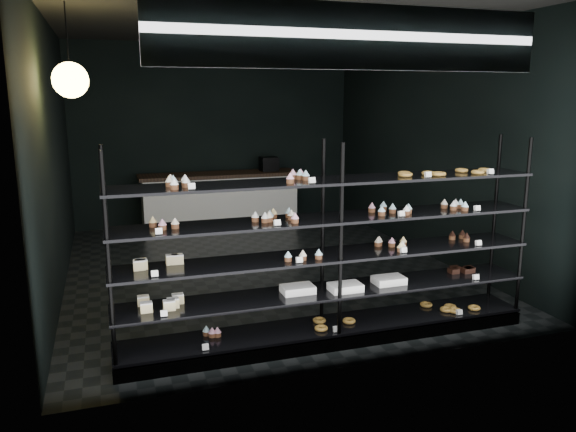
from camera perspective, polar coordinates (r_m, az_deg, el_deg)
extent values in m
cube|color=black|center=(7.71, -2.80, -5.22)|extent=(5.00, 6.00, 0.01)
cube|color=black|center=(7.41, -3.07, 19.05)|extent=(5.00, 6.00, 0.01)
cube|color=black|center=(10.30, -7.37, 8.14)|extent=(5.00, 0.01, 3.20)
cube|color=black|center=(4.58, 7.03, 3.24)|extent=(5.00, 0.01, 3.20)
cube|color=black|center=(7.15, -22.72, 5.57)|extent=(0.01, 6.00, 3.20)
cube|color=black|center=(8.40, 13.89, 6.99)|extent=(0.01, 6.00, 3.20)
cube|color=black|center=(5.51, 4.27, -11.89)|extent=(4.00, 0.50, 0.12)
cylinder|color=black|center=(4.62, -17.74, -5.03)|extent=(0.04, 0.04, 1.85)
cylinder|color=black|center=(5.04, -17.81, -3.60)|extent=(0.04, 0.04, 1.85)
cylinder|color=black|center=(5.01, 5.39, -3.15)|extent=(0.04, 0.04, 1.85)
cylinder|color=black|center=(5.40, 3.53, -1.99)|extent=(0.04, 0.04, 1.85)
cylinder|color=black|center=(6.06, 22.76, -1.39)|extent=(0.04, 0.04, 1.85)
cylinder|color=black|center=(6.38, 20.21, -0.53)|extent=(0.04, 0.04, 1.85)
cube|color=black|center=(5.48, 4.28, -11.03)|extent=(4.00, 0.50, 0.03)
cube|color=black|center=(5.35, 4.34, -7.58)|extent=(4.00, 0.50, 0.02)
cube|color=black|center=(5.24, 4.40, -3.98)|extent=(4.00, 0.50, 0.02)
cube|color=black|center=(5.16, 4.47, -0.24)|extent=(4.00, 0.50, 0.02)
cube|color=black|center=(5.09, 4.53, 3.61)|extent=(4.00, 0.50, 0.02)
cube|color=white|center=(4.57, -9.56, 2.98)|extent=(0.06, 0.04, 0.06)
cube|color=white|center=(4.82, 2.18, 3.60)|extent=(0.06, 0.04, 0.06)
cube|color=white|center=(5.35, 14.36, 4.08)|extent=(0.05, 0.04, 0.06)
cube|color=white|center=(5.70, 19.52, 4.24)|extent=(0.06, 0.04, 0.06)
cube|color=white|center=(4.61, -12.45, -1.50)|extent=(0.06, 0.04, 0.06)
cube|color=white|center=(4.80, -0.76, -0.68)|extent=(0.05, 0.04, 0.06)
cube|color=white|center=(5.24, 11.10, 0.19)|extent=(0.05, 0.04, 0.06)
cube|color=white|center=(5.68, 18.29, 0.71)|extent=(0.06, 0.04, 0.06)
cube|color=white|center=(4.70, -12.92, -5.70)|extent=(0.06, 0.04, 0.06)
cube|color=white|center=(4.96, 1.64, -4.45)|extent=(0.06, 0.04, 0.06)
cube|color=white|center=(5.36, 11.70, -3.42)|extent=(0.05, 0.04, 0.06)
cube|color=white|center=(5.79, 18.52, -2.65)|extent=(0.06, 0.04, 0.06)
cube|color=white|center=(4.82, -12.73, -9.67)|extent=(0.06, 0.04, 0.06)
cube|color=white|center=(5.91, 18.61, -5.90)|extent=(0.06, 0.04, 0.06)
cube|color=white|center=(5.00, -7.83, -12.99)|extent=(0.06, 0.04, 0.06)
cube|color=white|center=(5.29, 4.52, -11.45)|extent=(0.05, 0.04, 0.06)
cube|color=white|center=(5.93, 17.08, -9.32)|extent=(0.06, 0.04, 0.06)
cube|color=#0C0D3F|center=(4.62, 6.97, 17.61)|extent=(3.20, 0.04, 0.45)
cube|color=white|center=(4.61, 7.08, 17.63)|extent=(3.30, 0.02, 0.50)
cylinder|color=black|center=(6.05, -21.58, 17.02)|extent=(0.01, 0.01, 0.56)
sphere|color=#F6C956|center=(6.02, -21.24, 12.75)|extent=(0.35, 0.35, 0.35)
cube|color=white|center=(9.95, -6.90, 1.39)|extent=(2.66, 0.60, 0.92)
cube|color=black|center=(9.87, -6.97, 4.18)|extent=(2.77, 0.65, 0.06)
cube|color=black|center=(10.06, -1.96, 5.30)|extent=(0.30, 0.30, 0.25)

